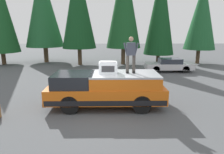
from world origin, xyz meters
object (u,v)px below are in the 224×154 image
person_on_truck_bed (131,54)px  parked_car_silver (169,65)px  pickup_truck (106,89)px  compressor_unit (108,67)px

person_on_truck_bed → parked_car_silver: person_on_truck_bed is taller
pickup_truck → compressor_unit: (0.02, -0.10, 1.05)m
pickup_truck → parked_car_silver: (8.40, -5.46, -0.29)m
compressor_unit → parked_car_silver: bearing=-32.6°
pickup_truck → parked_car_silver: pickup_truck is taller
pickup_truck → person_on_truck_bed: bearing=-86.9°
compressor_unit → parked_car_silver: size_ratio=0.20×
compressor_unit → person_on_truck_bed: bearing=-87.4°
compressor_unit → person_on_truck_bed: 1.23m
compressor_unit → parked_car_silver: 10.04m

